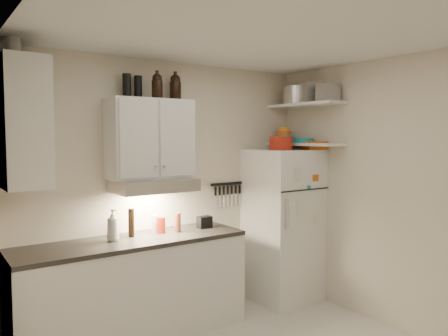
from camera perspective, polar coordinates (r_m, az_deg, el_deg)
ceiling at (r=3.33m, az=5.64°, el=17.39°), size 3.20×3.00×0.02m
back_wall at (r=4.53m, az=-7.05°, el=-2.83°), size 3.20×0.02×2.60m
left_wall at (r=2.57m, az=-23.36°, el=-8.49°), size 0.02×3.00×2.60m
right_wall at (r=4.49m, az=21.33°, el=-3.15°), size 0.02×3.00×2.60m
base_cabinet at (r=4.22m, az=-11.74°, el=-15.44°), size 2.10×0.60×0.88m
countertop at (r=4.09m, az=-11.84°, el=-9.35°), size 2.10×0.62×0.04m
upper_cabinet at (r=4.20m, az=-9.61°, el=3.78°), size 0.80×0.33×0.75m
side_cabinet at (r=3.72m, az=-24.76°, el=5.35°), size 0.33×0.55×1.00m
range_hood at (r=4.17m, az=-9.16°, el=-2.21°), size 0.76×0.46×0.12m
fridge at (r=5.03m, az=7.71°, el=-7.32°), size 0.70×0.68×1.70m
shelf_hi at (r=4.99m, az=10.63°, el=8.12°), size 0.30×0.95×0.03m
shelf_lo at (r=4.98m, az=10.56°, el=3.07°), size 0.30×0.95×0.03m
knife_strip at (r=4.87m, az=0.39°, el=-2.08°), size 0.42×0.02×0.03m
dutch_oven at (r=4.82m, az=7.44°, el=3.25°), size 0.30×0.30×0.15m
book_stack at (r=4.99m, az=11.62°, el=2.90°), size 0.30×0.34×0.09m
spice_jar at (r=4.91m, az=8.23°, el=2.94°), size 0.07×0.07×0.10m
stock_pot at (r=5.20m, az=9.31°, el=9.30°), size 0.35×0.35×0.21m
tin_a at (r=5.02m, az=11.42°, el=9.55°), size 0.28×0.26×0.23m
tin_b at (r=4.80m, az=13.43°, el=9.53°), size 0.19×0.19×0.19m
bowl_teal at (r=5.17m, az=8.12°, el=3.77°), size 0.21×0.21×0.09m
bowl_orange at (r=5.17m, az=7.85°, el=4.53°), size 0.17×0.17×0.05m
bowl_yellow at (r=5.17m, az=7.86°, el=5.05°), size 0.13×0.13×0.04m
plates at (r=5.02m, az=10.43°, el=3.55°), size 0.28×0.28×0.05m
growler_a at (r=4.21m, az=-8.73°, el=10.57°), size 0.13×0.13×0.24m
growler_b at (r=4.42m, az=-6.37°, el=10.43°), size 0.15×0.15×0.27m
thermos_a at (r=4.26m, az=-11.15°, el=10.28°), size 0.10×0.10×0.22m
thermos_b at (r=4.21m, az=-12.57°, el=10.41°), size 0.09×0.09×0.23m
side_jar at (r=3.82m, az=-25.84°, el=13.99°), size 0.12×0.12×0.15m
soap_bottle at (r=4.02m, az=-14.33°, el=-7.03°), size 0.16×0.16×0.31m
pepper_mill at (r=4.29m, az=-6.06°, el=-7.09°), size 0.08×0.08×0.19m
oil_bottle at (r=4.21m, az=-12.12°, el=-7.05°), size 0.06×0.06×0.23m
vinegar_bottle at (r=4.14m, az=-12.00°, el=-7.01°), size 0.06×0.06×0.26m
clear_bottle at (r=4.30m, az=-9.08°, el=-7.19°), size 0.07×0.07×0.17m
red_jar at (r=4.27m, az=-8.20°, el=-7.37°), size 0.08×0.08×0.16m
caddy at (r=4.47m, az=-2.57°, el=-7.07°), size 0.14×0.10×0.12m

